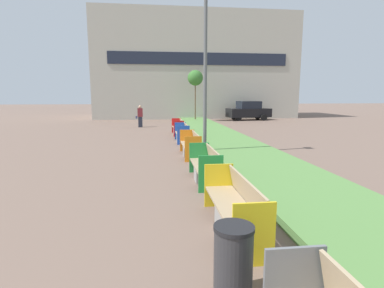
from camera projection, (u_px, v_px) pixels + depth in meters
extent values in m
cube|color=#568442|center=(254.00, 158.00, 11.15)|extent=(2.80, 120.00, 0.18)
cube|color=#B2AD9E|center=(194.00, 68.00, 34.20)|extent=(21.38, 8.73, 10.97)
cube|color=#1E2333|center=(199.00, 59.00, 29.79)|extent=(17.96, 0.08, 1.20)
cube|color=gray|center=(232.00, 219.00, 5.35)|extent=(0.52, 0.60, 0.42)
cube|color=tan|center=(232.00, 206.00, 5.31)|extent=(0.58, 2.31, 0.05)
cube|color=tan|center=(247.00, 192.00, 5.30)|extent=(0.14, 2.22, 0.48)
cube|color=yellow|center=(254.00, 235.00, 4.16)|extent=(0.62, 0.04, 0.94)
cube|color=yellow|center=(219.00, 185.00, 6.46)|extent=(0.62, 0.04, 0.94)
cube|color=gray|center=(204.00, 174.00, 8.42)|extent=(0.52, 0.60, 0.42)
cube|color=tan|center=(204.00, 166.00, 8.38)|extent=(0.58, 1.98, 0.05)
cube|color=tan|center=(214.00, 157.00, 8.37)|extent=(0.14, 1.90, 0.48)
cube|color=#238C3D|center=(211.00, 174.00, 7.38)|extent=(0.62, 0.04, 0.94)
cube|color=#238C3D|center=(199.00, 158.00, 9.36)|extent=(0.62, 0.04, 0.94)
cube|color=gray|center=(190.00, 151.00, 11.93)|extent=(0.52, 0.60, 0.42)
cube|color=tan|center=(190.00, 145.00, 11.89)|extent=(0.58, 2.12, 0.05)
cube|color=tan|center=(197.00, 139.00, 11.88)|extent=(0.14, 2.03, 0.48)
cube|color=orange|center=(193.00, 149.00, 10.83)|extent=(0.62, 0.04, 0.94)
cube|color=orange|center=(187.00, 140.00, 12.94)|extent=(0.62, 0.04, 0.94)
cube|color=gray|center=(182.00, 138.00, 15.60)|extent=(0.52, 0.60, 0.42)
cube|color=tan|center=(182.00, 134.00, 15.56)|extent=(0.58, 1.80, 0.05)
cube|color=tan|center=(187.00, 128.00, 15.55)|extent=(0.14, 1.73, 0.48)
cube|color=blue|center=(183.00, 135.00, 14.66)|extent=(0.62, 0.04, 0.94)
cube|color=blue|center=(180.00, 131.00, 16.46)|extent=(0.62, 0.04, 0.94)
cube|color=gray|center=(178.00, 131.00, 18.56)|extent=(0.52, 0.60, 0.42)
cube|color=tan|center=(178.00, 128.00, 18.52)|extent=(0.58, 1.91, 0.05)
cube|color=tan|center=(182.00, 123.00, 18.51)|extent=(0.14, 1.84, 0.48)
cube|color=red|center=(179.00, 129.00, 17.56)|extent=(0.62, 0.04, 0.94)
cube|color=red|center=(177.00, 125.00, 19.48)|extent=(0.62, 0.04, 0.94)
cylinder|color=#2D2D30|center=(233.00, 264.00, 3.51)|extent=(0.46, 0.46, 0.86)
cylinder|color=black|center=(234.00, 228.00, 3.44)|extent=(0.48, 0.48, 0.05)
cylinder|color=#56595B|center=(205.00, 71.00, 11.80)|extent=(0.14, 0.14, 6.69)
cylinder|color=brown|center=(195.00, 102.00, 28.18)|extent=(0.10, 0.10, 3.63)
sphere|color=#38702D|center=(195.00, 78.00, 27.83)|extent=(1.44, 1.44, 1.44)
cube|color=#232633|center=(140.00, 122.00, 22.86)|extent=(0.30, 0.22, 0.80)
cube|color=maroon|center=(140.00, 112.00, 22.74)|extent=(0.38, 0.24, 0.65)
sphere|color=tan|center=(140.00, 107.00, 22.68)|extent=(0.22, 0.22, 0.22)
cube|color=navy|center=(137.00, 117.00, 22.77)|extent=(0.12, 0.20, 0.18)
cube|color=black|center=(249.00, 113.00, 29.57)|extent=(4.40, 2.31, 0.84)
cube|color=black|center=(249.00, 105.00, 29.45)|extent=(2.29, 1.82, 0.72)
cylinder|color=black|center=(264.00, 118.00, 28.91)|extent=(0.60, 0.20, 0.60)
cylinder|color=black|center=(258.00, 116.00, 30.67)|extent=(0.60, 0.20, 0.60)
cylinder|color=black|center=(238.00, 118.00, 28.61)|extent=(0.60, 0.20, 0.60)
cylinder|color=black|center=(234.00, 116.00, 30.37)|extent=(0.60, 0.20, 0.60)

